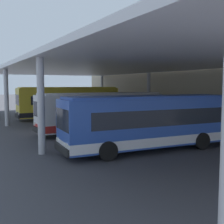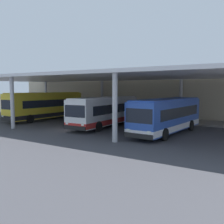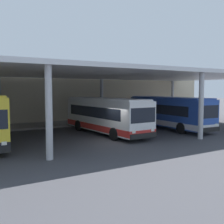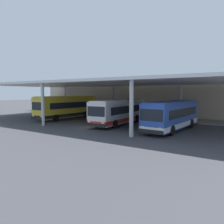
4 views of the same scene
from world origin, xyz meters
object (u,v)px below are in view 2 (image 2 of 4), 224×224
(trash_bin, at_px, (87,111))
(banner_sign, at_px, (61,102))
(bus_nearest_bay, at_px, (46,106))
(bus_second_bay, at_px, (105,111))
(bus_middle_bay, at_px, (167,115))
(bench_waiting, at_px, (75,110))

(trash_bin, bearing_deg, banner_sign, -170.41)
(bus_nearest_bay, xyz_separation_m, bus_second_bay, (10.08, -0.85, -0.19))
(banner_sign, bearing_deg, trash_bin, 9.59)
(bus_second_bay, bearing_deg, bus_nearest_bay, 175.18)
(bus_second_bay, bearing_deg, bus_middle_bay, -3.51)
(bus_nearest_bay, bearing_deg, bus_middle_bay, -4.27)
(bench_waiting, xyz_separation_m, banner_sign, (-2.09, -0.88, 1.32))
(bus_middle_bay, relative_size, bench_waiting, 5.92)
(bus_middle_bay, height_order, banner_sign, banner_sign)
(bus_nearest_bay, xyz_separation_m, banner_sign, (-3.31, 6.35, 0.14))
(bus_nearest_bay, distance_m, banner_sign, 7.16)
(bus_nearest_bay, relative_size, bench_waiting, 6.34)
(bus_middle_bay, xyz_separation_m, trash_bin, (-15.97, 8.40, -0.98))
(bus_second_bay, relative_size, banner_sign, 3.32)
(trash_bin, distance_m, banner_sign, 4.78)
(bus_middle_bay, bearing_deg, trash_bin, 152.27)
(bus_nearest_bay, distance_m, bus_second_bay, 10.11)
(bus_nearest_bay, relative_size, bus_second_bay, 1.07)
(bus_nearest_bay, height_order, bus_middle_bay, bus_nearest_bay)
(bus_second_bay, bearing_deg, bench_waiting, 144.44)
(bus_second_bay, relative_size, trash_bin, 10.83)
(trash_bin, bearing_deg, bus_middle_bay, -27.73)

